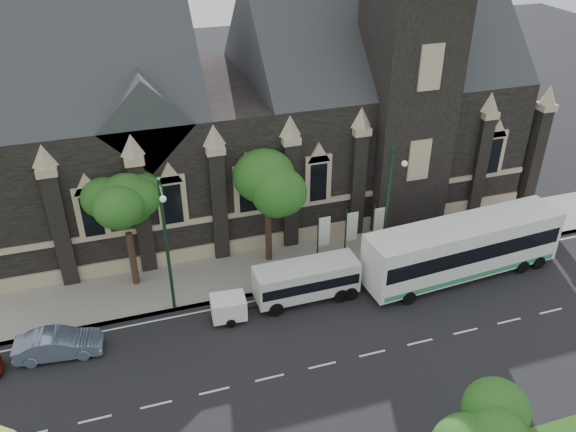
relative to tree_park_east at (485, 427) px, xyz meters
name	(u,v)px	position (x,y,z in m)	size (l,w,h in m)	color
ground	(270,378)	(-6.18, 9.32, -4.62)	(160.00, 160.00, 0.00)	black
sidewalk	(230,275)	(-6.18, 18.82, -4.54)	(80.00, 5.00, 0.15)	gray
museum	(264,105)	(-1.06, 28.10, 3.55)	(40.00, 17.70, 29.90)	black
tree_park_east	(485,427)	(0.00, 0.00, 0.00)	(3.40, 3.40, 6.28)	black
tree_walk_right	(270,184)	(-2.96, 20.04, 1.20)	(4.08, 4.08, 7.80)	black
tree_walk_left	(128,206)	(-11.97, 20.03, 1.12)	(3.91, 3.91, 7.64)	black
street_lamp_near	(389,204)	(3.82, 16.42, 0.49)	(0.36, 1.88, 9.00)	#152F1F
street_lamp_mid	(166,241)	(-10.18, 16.42, 0.49)	(0.36, 1.88, 9.00)	#152F1F
banner_flag_left	(322,235)	(0.11, 18.32, -2.24)	(0.90, 0.10, 4.00)	#152F1F
banner_flag_center	(350,230)	(2.11, 18.32, -2.24)	(0.90, 0.10, 4.00)	#152F1F
banner_flag_right	(377,225)	(4.11, 18.32, -2.24)	(0.90, 0.10, 4.00)	#152F1F
tour_coach	(463,247)	(8.47, 14.41, -2.47)	(13.76, 3.90, 3.96)	white
shuttle_bus	(307,279)	(-2.07, 15.14, -3.16)	(6.53, 2.37, 2.51)	silver
box_trailer	(229,307)	(-7.17, 14.65, -3.72)	(3.01, 1.77, 1.58)	white
sedan	(58,344)	(-16.84, 14.57, -3.85)	(1.63, 4.69, 1.54)	slate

